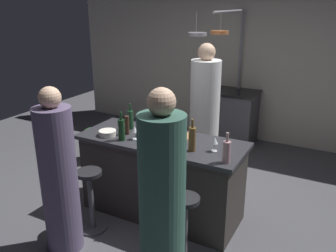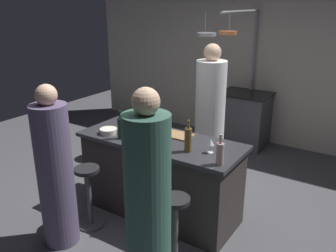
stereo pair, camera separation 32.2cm
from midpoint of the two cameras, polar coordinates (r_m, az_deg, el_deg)
ground_plane at (r=4.18m, az=-3.27°, el=-13.71°), size 9.00×9.00×0.00m
back_wall at (r=6.19m, az=10.44°, el=9.97°), size 6.40×0.16×2.60m
kitchen_island at (r=3.95m, az=-3.39°, el=-8.20°), size 1.80×0.72×0.90m
stove_range at (r=6.02m, az=8.77°, el=1.43°), size 0.80×0.64×0.89m
chef at (r=4.61m, az=3.90°, el=1.16°), size 0.38×0.38×1.81m
bar_stool_left at (r=3.82m, az=-14.74°, el=-11.18°), size 0.28×0.28×0.68m
guest_left at (r=3.48m, az=-19.75°, el=-7.99°), size 0.34×0.34×1.61m
bar_stool_right at (r=3.28m, az=-0.22°, el=-16.04°), size 0.28×0.28×0.68m
guest_right at (r=2.80m, az=-4.32°, el=-12.51°), size 0.36×0.36×1.72m
overhead_pot_rack at (r=5.41m, az=7.21°, el=12.31°), size 0.60×1.34×2.17m
potted_plant at (r=5.45m, az=-13.75°, el=-2.52°), size 0.36×0.36×0.52m
cutting_board at (r=3.85m, az=-0.82°, el=-1.47°), size 0.32×0.22×0.02m
pepper_mill at (r=3.90m, az=-8.99°, el=0.09°), size 0.05×0.05×0.21m
wine_bottle_amber at (r=3.42m, az=1.23°, el=-2.10°), size 0.07×0.07×0.32m
wine_bottle_rose at (r=3.20m, az=6.58°, el=-4.14°), size 0.07×0.07×0.29m
wine_bottle_green at (r=4.06m, az=-8.35°, el=1.05°), size 0.07×0.07×0.30m
wine_bottle_red at (r=3.74m, az=-9.97°, el=-0.57°), size 0.07×0.07×0.31m
wine_bottle_white at (r=3.43m, az=-2.48°, el=-2.07°), size 0.07×0.07×0.32m
wine_glass_near_right_guest at (r=3.74m, az=-7.87°, el=-0.67°), size 0.07×0.07×0.15m
wine_glass_near_left_guest at (r=3.42m, az=4.86°, el=-2.51°), size 0.07×0.07×0.15m
mixing_bowl_ceramic at (r=3.93m, az=-12.03°, el=-1.13°), size 0.19×0.19×0.06m
mixing_bowl_steel at (r=3.84m, az=-5.59°, el=-1.06°), size 0.19×0.19×0.08m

